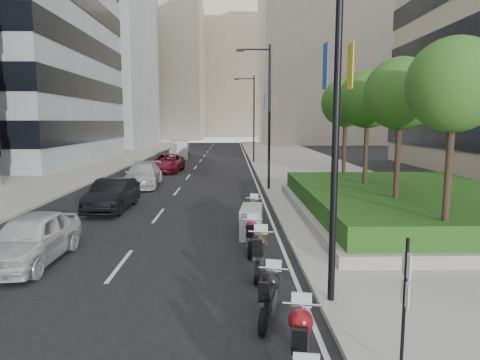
{
  "coord_description": "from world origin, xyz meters",
  "views": [
    {
      "loc": [
        1.92,
        -8.7,
        4.39
      ],
      "look_at": [
        2.28,
        8.61,
        2.0
      ],
      "focal_mm": 32.0,
      "sensor_mm": 36.0,
      "label": 1
    }
  ],
  "objects_px": {
    "lamp_post_1": "(267,110)",
    "car_b": "(112,195)",
    "car_d": "(166,163)",
    "motorcycle_4": "(251,236)",
    "motorcycle_5": "(251,222)",
    "car_a": "(31,238)",
    "lamp_post_2": "(252,115)",
    "parking_sign": "(405,299)",
    "lamp_post_0": "(330,91)",
    "car_c": "(143,175)",
    "motorcycle_1": "(300,341)",
    "motorcycle_3": "(260,253)",
    "motorcycle_2": "(270,295)",
    "motorcycle_6": "(252,211)",
    "delivery_van": "(180,150)"
  },
  "relations": [
    {
      "from": "lamp_post_1",
      "to": "car_b",
      "type": "distance_m",
      "value": 10.82
    },
    {
      "from": "car_d",
      "to": "motorcycle_4",
      "type": "bearing_deg",
      "value": -72.69
    },
    {
      "from": "motorcycle_4",
      "to": "motorcycle_5",
      "type": "bearing_deg",
      "value": 4.1
    },
    {
      "from": "car_d",
      "to": "car_a",
      "type": "bearing_deg",
      "value": -89.29
    },
    {
      "from": "lamp_post_2",
      "to": "parking_sign",
      "type": "xyz_separation_m",
      "value": [
        0.66,
        -38.0,
        -3.61
      ]
    },
    {
      "from": "parking_sign",
      "to": "car_b",
      "type": "bearing_deg",
      "value": 121.56
    },
    {
      "from": "lamp_post_0",
      "to": "motorcycle_4",
      "type": "bearing_deg",
      "value": 109.66
    },
    {
      "from": "car_b",
      "to": "lamp_post_1",
      "type": "bearing_deg",
      "value": 37.29
    },
    {
      "from": "lamp_post_2",
      "to": "car_c",
      "type": "bearing_deg",
      "value": -116.96
    },
    {
      "from": "motorcycle_1",
      "to": "motorcycle_4",
      "type": "xyz_separation_m",
      "value": [
        -0.53,
        6.99,
        -0.01
      ]
    },
    {
      "from": "motorcycle_1",
      "to": "motorcycle_3",
      "type": "xyz_separation_m",
      "value": [
        -0.39,
        4.9,
        0.04
      ]
    },
    {
      "from": "motorcycle_2",
      "to": "motorcycle_4",
      "type": "distance_m",
      "value": 4.97
    },
    {
      "from": "parking_sign",
      "to": "car_d",
      "type": "distance_m",
      "value": 31.73
    },
    {
      "from": "motorcycle_6",
      "to": "delivery_van",
      "type": "height_order",
      "value": "delivery_van"
    },
    {
      "from": "lamp_post_2",
      "to": "car_a",
      "type": "xyz_separation_m",
      "value": [
        -8.45,
        -31.66,
        -4.29
      ]
    },
    {
      "from": "delivery_van",
      "to": "lamp_post_1",
      "type": "bearing_deg",
      "value": -75.2
    },
    {
      "from": "motorcycle_5",
      "to": "delivery_van",
      "type": "relative_size",
      "value": 0.39
    },
    {
      "from": "motorcycle_5",
      "to": "car_c",
      "type": "relative_size",
      "value": 0.37
    },
    {
      "from": "lamp_post_0",
      "to": "lamp_post_1",
      "type": "bearing_deg",
      "value": 90.0
    },
    {
      "from": "motorcycle_2",
      "to": "car_b",
      "type": "bearing_deg",
      "value": 44.45
    },
    {
      "from": "motorcycle_1",
      "to": "motorcycle_5",
      "type": "height_order",
      "value": "motorcycle_5"
    },
    {
      "from": "lamp_post_2",
      "to": "delivery_van",
      "type": "bearing_deg",
      "value": 142.29
    },
    {
      "from": "lamp_post_1",
      "to": "delivery_van",
      "type": "xyz_separation_m",
      "value": [
        -8.37,
        24.47,
        -4.07
      ]
    },
    {
      "from": "lamp_post_0",
      "to": "motorcycle_1",
      "type": "bearing_deg",
      "value": -110.82
    },
    {
      "from": "motorcycle_5",
      "to": "lamp_post_1",
      "type": "bearing_deg",
      "value": -1.55
    },
    {
      "from": "lamp_post_0",
      "to": "car_d",
      "type": "bearing_deg",
      "value": 105.97
    },
    {
      "from": "motorcycle_1",
      "to": "car_b",
      "type": "height_order",
      "value": "car_b"
    },
    {
      "from": "motorcycle_5",
      "to": "car_a",
      "type": "relative_size",
      "value": 0.44
    },
    {
      "from": "lamp_post_2",
      "to": "motorcycle_1",
      "type": "distance_m",
      "value": 37.95
    },
    {
      "from": "car_a",
      "to": "motorcycle_2",
      "type": "bearing_deg",
      "value": -28.72
    },
    {
      "from": "car_c",
      "to": "delivery_van",
      "type": "xyz_separation_m",
      "value": [
        -0.2,
        22.52,
        0.2
      ]
    },
    {
      "from": "motorcycle_2",
      "to": "car_c",
      "type": "relative_size",
      "value": 0.37
    },
    {
      "from": "lamp_post_1",
      "to": "motorcycle_1",
      "type": "bearing_deg",
      "value": -92.96
    },
    {
      "from": "lamp_post_2",
      "to": "motorcycle_3",
      "type": "height_order",
      "value": "lamp_post_2"
    },
    {
      "from": "car_c",
      "to": "delivery_van",
      "type": "distance_m",
      "value": 22.52
    },
    {
      "from": "car_a",
      "to": "car_d",
      "type": "bearing_deg",
      "value": 89.32
    },
    {
      "from": "motorcycle_3",
      "to": "lamp_post_2",
      "type": "bearing_deg",
      "value": 5.65
    },
    {
      "from": "parking_sign",
      "to": "delivery_van",
      "type": "xyz_separation_m",
      "value": [
        -9.02,
        44.47,
        -0.46
      ]
    },
    {
      "from": "delivery_van",
      "to": "car_d",
      "type": "bearing_deg",
      "value": -92.09
    },
    {
      "from": "parking_sign",
      "to": "motorcycle_2",
      "type": "distance_m",
      "value": 3.24
    },
    {
      "from": "lamp_post_0",
      "to": "lamp_post_2",
      "type": "distance_m",
      "value": 35.0
    },
    {
      "from": "car_b",
      "to": "motorcycle_2",
      "type": "bearing_deg",
      "value": -58.41
    },
    {
      "from": "motorcycle_3",
      "to": "motorcycle_5",
      "type": "relative_size",
      "value": 1.12
    },
    {
      "from": "lamp_post_2",
      "to": "parking_sign",
      "type": "height_order",
      "value": "lamp_post_2"
    },
    {
      "from": "delivery_van",
      "to": "motorcycle_1",
      "type": "bearing_deg",
      "value": -84.62
    },
    {
      "from": "motorcycle_4",
      "to": "motorcycle_5",
      "type": "xyz_separation_m",
      "value": [
        0.09,
        1.95,
        0.03
      ]
    },
    {
      "from": "car_d",
      "to": "delivery_van",
      "type": "xyz_separation_m",
      "value": [
        -0.48,
        13.91,
        0.21
      ]
    },
    {
      "from": "motorcycle_1",
      "to": "motorcycle_2",
      "type": "bearing_deg",
      "value": 20.8
    },
    {
      "from": "motorcycle_4",
      "to": "motorcycle_5",
      "type": "height_order",
      "value": "motorcycle_5"
    },
    {
      "from": "lamp_post_0",
      "to": "car_c",
      "type": "relative_size",
      "value": 1.66
    }
  ]
}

